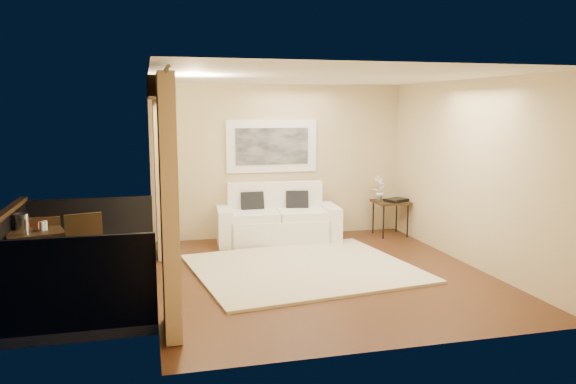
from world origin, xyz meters
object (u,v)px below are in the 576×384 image
object	(u,v)px
orchid	(379,188)
ice_bucket	(22,221)
bistro_table	(35,237)
side_table	(391,204)
balcony_chair_near	(86,249)
balcony_chair_far	(46,244)
sofa	(277,221)

from	to	relation	value
orchid	ice_bucket	xyz separation A→B (m)	(-5.63, -1.78, 0.02)
bistro_table	ice_bucket	distance (m)	0.28
side_table	balcony_chair_near	world-z (taller)	balcony_chair_near
balcony_chair_near	balcony_chair_far	bearing A→B (deg)	113.28
orchid	balcony_chair_far	world-z (taller)	orchid
balcony_chair_near	ice_bucket	world-z (taller)	balcony_chair_near
sofa	bistro_table	size ratio (longest dim) A/B	2.62
balcony_chair_near	sofa	bearing A→B (deg)	22.39
balcony_chair_far	ice_bucket	bearing A→B (deg)	37.54
ice_bucket	sofa	bearing A→B (deg)	25.01
ice_bucket	balcony_chair_far	bearing A→B (deg)	43.42
side_table	orchid	bearing A→B (deg)	139.44
ice_bucket	bistro_table	bearing A→B (deg)	-38.17
bistro_table	balcony_chair_far	xyz separation A→B (m)	(0.07, 0.35, -0.18)
side_table	orchid	distance (m)	0.35
orchid	balcony_chair_far	size ratio (longest dim) A/B	0.51
side_table	bistro_table	world-z (taller)	bistro_table
side_table	orchid	xyz separation A→B (m)	(-0.16, 0.14, 0.28)
orchid	ice_bucket	size ratio (longest dim) A/B	2.26
side_table	ice_bucket	xyz separation A→B (m)	(-5.79, -1.64, 0.30)
orchid	bistro_table	size ratio (longest dim) A/B	0.56
balcony_chair_near	bistro_table	bearing A→B (deg)	134.53
side_table	balcony_chair_far	bearing A→B (deg)	-165.67
ice_bucket	side_table	bearing A→B (deg)	15.80
balcony_chair_far	ice_bucket	size ratio (longest dim) A/B	4.46
side_table	orchid	world-z (taller)	orchid
side_table	balcony_chair_far	size ratio (longest dim) A/B	0.71
bistro_table	ice_bucket	world-z (taller)	ice_bucket
sofa	balcony_chair_near	distance (m)	3.68
sofa	side_table	distance (m)	2.09
orchid	balcony_chair_far	bearing A→B (deg)	-163.89
orchid	balcony_chair_near	bearing A→B (deg)	-154.73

